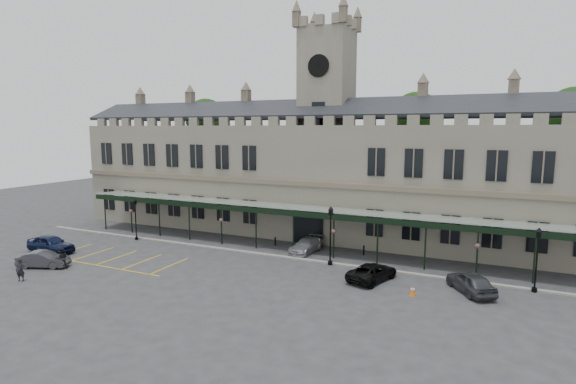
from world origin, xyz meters
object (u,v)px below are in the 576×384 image
at_px(car_taxi, 306,245).
at_px(car_van, 372,272).
at_px(car_right_a, 471,282).
at_px(person_a, 20,270).
at_px(station_building, 326,176).
at_px(lamp_post_right, 537,254).
at_px(car_left_a, 51,244).
at_px(clock_tower, 327,115).
at_px(person_b, 62,258).
at_px(traffic_cone, 413,291).
at_px(lamp_post_left, 135,215).
at_px(lamp_post_mid, 331,230).
at_px(sign_board, 316,244).
at_px(car_left_b, 43,259).

distance_m(car_taxi, car_van, 9.33).
height_order(car_right_a, person_a, person_a).
height_order(station_building, person_a, station_building).
relative_size(lamp_post_right, car_left_a, 0.97).
height_order(station_building, car_taxi, station_building).
height_order(clock_tower, car_taxi, clock_tower).
xyz_separation_m(person_a, person_b, (0.19, 3.54, 0.02)).
xyz_separation_m(lamp_post_right, person_a, (-35.88, -13.98, -1.94)).
distance_m(station_building, car_van, 16.80).
relative_size(lamp_post_right, person_a, 2.68).
relative_size(person_a, person_b, 0.98).
relative_size(traffic_cone, car_left_a, 0.14).
height_order(lamp_post_left, lamp_post_mid, lamp_post_mid).
bearing_deg(sign_board, car_left_a, -160.09).
height_order(car_van, person_b, person_b).
xyz_separation_m(car_taxi, car_right_a, (14.78, -4.88, 0.11)).
bearing_deg(traffic_cone, lamp_post_mid, 150.61).
bearing_deg(lamp_post_right, car_taxi, 171.44).
xyz_separation_m(clock_tower, car_taxi, (1.00, -7.96, -12.45)).
bearing_deg(clock_tower, station_building, -90.00).
relative_size(sign_board, car_van, 0.24).
distance_m(lamp_post_right, car_taxi, 19.31).
height_order(lamp_post_mid, sign_board, lamp_post_mid).
height_order(station_building, sign_board, station_building).
relative_size(car_right_a, person_b, 2.48).
relative_size(clock_tower, car_left_b, 5.94).
xyz_separation_m(car_left_b, car_right_a, (33.28, 8.83, 0.08)).
bearing_deg(person_a, lamp_post_left, 66.45).
distance_m(sign_board, car_right_a, 15.45).
xyz_separation_m(lamp_post_left, lamp_post_mid, (21.59, 0.25, 0.40)).
height_order(clock_tower, person_a, clock_tower).
height_order(lamp_post_mid, car_right_a, lamp_post_mid).
xyz_separation_m(station_building, traffic_cone, (12.10, -15.08, -6.12)).
xyz_separation_m(traffic_cone, sign_board, (-10.53, 8.37, 0.21)).
bearing_deg(clock_tower, car_left_b, -128.91).
relative_size(car_left_b, car_van, 0.88).
height_order(station_building, car_right_a, station_building).
height_order(lamp_post_right, car_van, lamp_post_right).
distance_m(clock_tower, person_b, 29.12).
xyz_separation_m(station_building, lamp_post_left, (-17.19, -11.00, -3.80)).
bearing_deg(lamp_post_mid, car_van, -29.09).
xyz_separation_m(sign_board, person_a, (-17.47, -18.00, 0.34)).
xyz_separation_m(traffic_cone, car_taxi, (-11.10, 7.20, 0.32)).
height_order(clock_tower, lamp_post_mid, clock_tower).
bearing_deg(car_left_a, lamp_post_left, -27.62).
bearing_deg(lamp_post_left, car_left_b, -91.66).
distance_m(car_left_a, car_left_b, 4.89).
xyz_separation_m(lamp_post_mid, person_a, (-20.31, -13.97, -2.17)).
height_order(clock_tower, car_left_b, clock_tower).
xyz_separation_m(clock_tower, sign_board, (1.56, -6.80, -12.56)).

